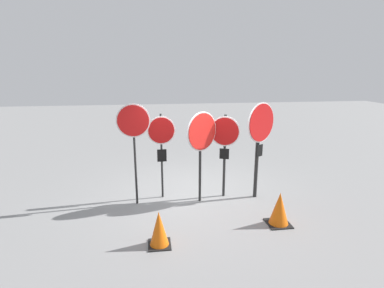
% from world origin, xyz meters
% --- Properties ---
extents(ground_plane, '(40.00, 40.00, 0.00)m').
position_xyz_m(ground_plane, '(0.00, 0.00, 0.00)').
color(ground_plane, gray).
extents(stop_sign_0, '(0.76, 0.12, 2.39)m').
position_xyz_m(stop_sign_0, '(-1.42, -0.29, 1.84)').
color(stop_sign_0, black).
rests_on(stop_sign_0, ground).
extents(stop_sign_1, '(0.67, 0.12, 2.10)m').
position_xyz_m(stop_sign_1, '(-0.80, -0.00, 1.54)').
color(stop_sign_1, black).
rests_on(stop_sign_1, ground).
extents(stop_sign_2, '(0.76, 0.54, 2.19)m').
position_xyz_m(stop_sign_2, '(0.11, -0.34, 1.60)').
color(stop_sign_2, black).
rests_on(stop_sign_2, ground).
extents(stop_sign_3, '(0.68, 0.29, 2.07)m').
position_xyz_m(stop_sign_3, '(0.71, -0.14, 1.48)').
color(stop_sign_3, black).
rests_on(stop_sign_3, ground).
extents(stop_sign_4, '(0.82, 0.53, 2.37)m').
position_xyz_m(stop_sign_4, '(1.52, -0.30, 1.65)').
color(stop_sign_4, black).
rests_on(stop_sign_4, ground).
extents(traffic_cone_0, '(0.41, 0.41, 0.66)m').
position_xyz_m(traffic_cone_0, '(-0.96, -2.07, 0.33)').
color(traffic_cone_0, black).
rests_on(traffic_cone_0, ground).
extents(traffic_cone_1, '(0.48, 0.48, 0.69)m').
position_xyz_m(traffic_cone_1, '(1.51, -1.64, 0.34)').
color(traffic_cone_1, black).
rests_on(traffic_cone_1, ground).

